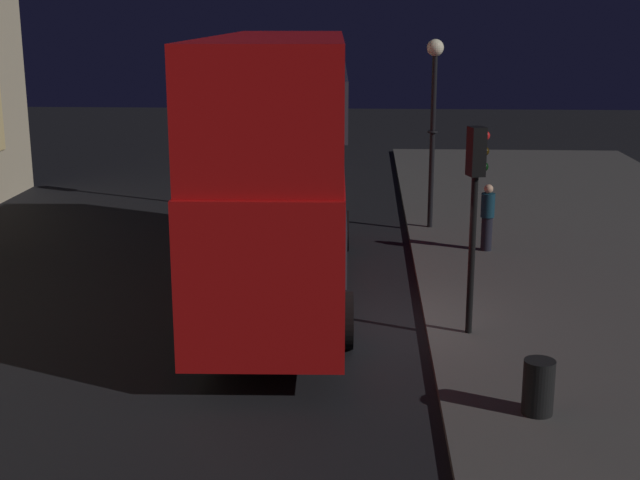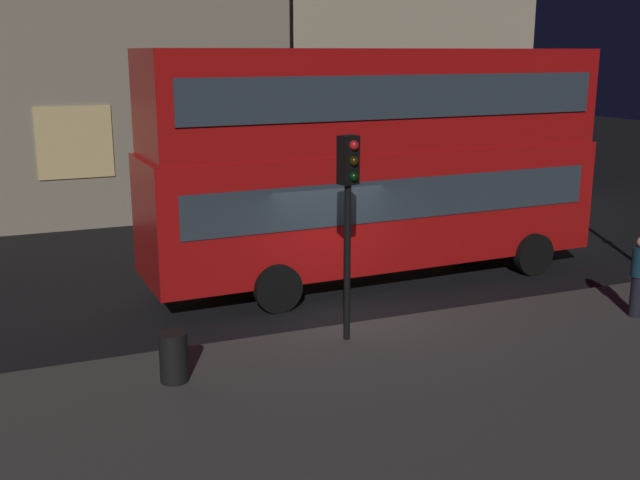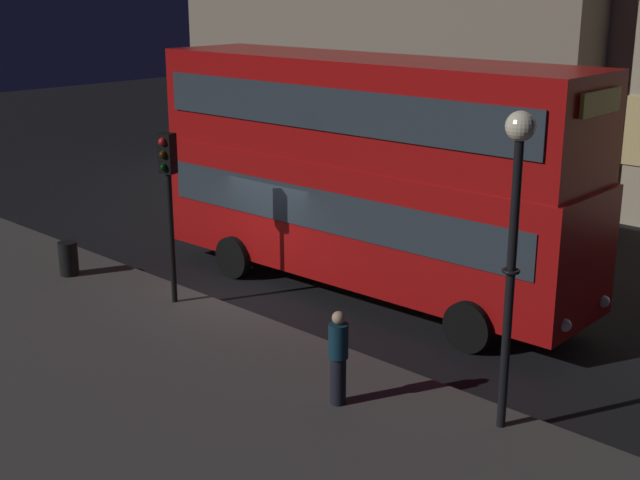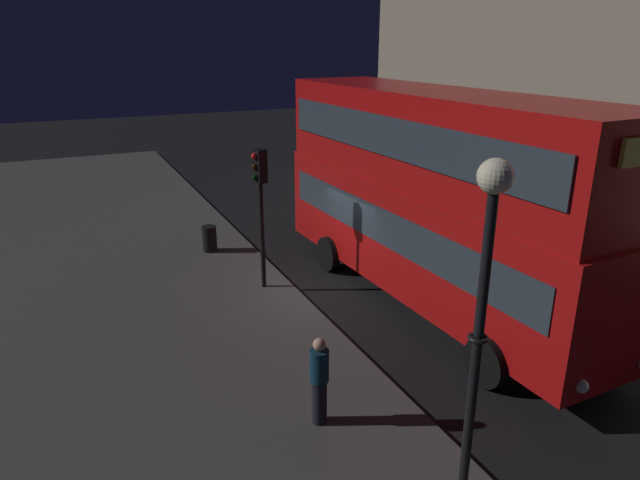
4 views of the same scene
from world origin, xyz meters
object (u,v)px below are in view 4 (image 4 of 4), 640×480
Objects in this scene: street_lamp at (485,275)px; litter_bin at (209,239)px; traffic_light_near_kerb at (260,190)px; pedestrian at (319,380)px; double_decker_bus at (433,190)px.

litter_bin is (-11.52, -0.76, -3.08)m from street_lamp.
street_lamp is (8.21, 0.16, 0.80)m from traffic_light_near_kerb.
street_lamp is 11.95m from litter_bin.
street_lamp is 3.05× the size of pedestrian.
traffic_light_near_kerb is at bearing -178.88° from street_lamp.
street_lamp is at bearing -14.23° from traffic_light_near_kerb.
traffic_light_near_kerb is (-2.34, -3.63, -0.16)m from double_decker_bus.
litter_bin is (-9.14, 0.44, -0.44)m from pedestrian.
traffic_light_near_kerb is 0.75× the size of street_lamp.
double_decker_bus is at bearing 41.84° from traffic_light_near_kerb.
double_decker_bus is 2.19× the size of street_lamp.
pedestrian is 2.02× the size of litter_bin.
pedestrian is (5.83, -1.05, -1.84)m from traffic_light_near_kerb.
street_lamp is at bearing 3.79° from litter_bin.
pedestrian is 9.16m from litter_bin.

